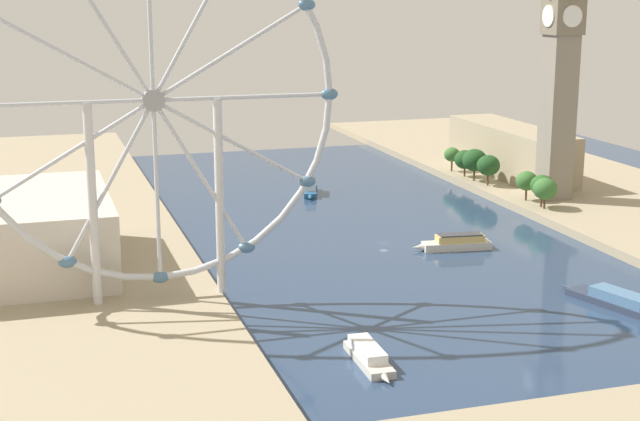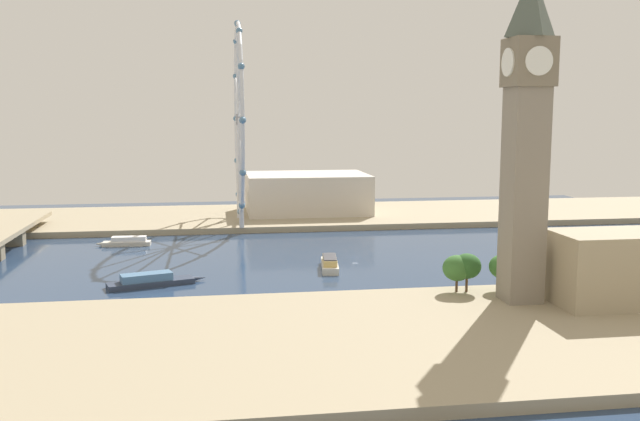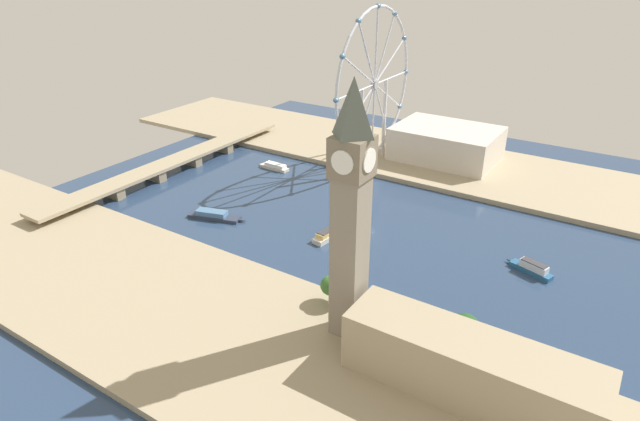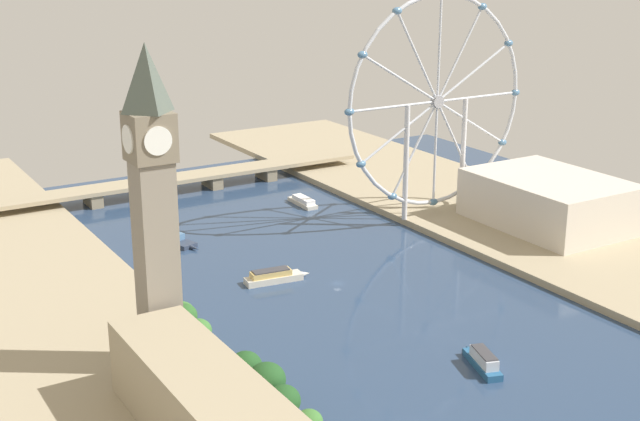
% 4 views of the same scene
% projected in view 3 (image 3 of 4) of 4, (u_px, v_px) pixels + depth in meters
% --- Properties ---
extents(ground_plane, '(389.00, 389.00, 0.00)m').
position_uv_depth(ground_plane, '(373.00, 229.00, 289.10)').
color(ground_plane, navy).
extents(riverbank_left, '(90.00, 520.00, 3.00)m').
position_uv_depth(riverbank_left, '(237.00, 338.00, 205.80)').
color(riverbank_left, tan).
rests_on(riverbank_left, ground_plane).
extents(riverbank_right, '(90.00, 520.00, 3.00)m').
position_uv_depth(riverbank_right, '(448.00, 164.00, 371.09)').
color(riverbank_right, tan).
rests_on(riverbank_right, ground_plane).
extents(clock_tower, '(13.31, 13.31, 96.83)m').
position_uv_depth(clock_tower, '(351.00, 212.00, 185.90)').
color(clock_tower, gray).
rests_on(clock_tower, riverbank_left).
extents(parliament_block, '(22.00, 82.14, 21.48)m').
position_uv_depth(parliament_block, '(469.00, 368.00, 173.66)').
color(parliament_block, tan).
rests_on(parliament_block, riverbank_left).
extents(tree_row_embankment, '(11.94, 86.55, 13.76)m').
position_uv_depth(tree_row_embankment, '(417.00, 314.00, 203.64)').
color(tree_row_embankment, '#513823').
rests_on(tree_row_embankment, riverbank_left).
extents(ferris_wheel, '(99.59, 3.20, 102.09)m').
position_uv_depth(ferris_wheel, '(375.00, 86.00, 347.64)').
color(ferris_wheel, silver).
rests_on(ferris_wheel, riverbank_right).
extents(riverside_hall, '(49.84, 68.23, 21.90)m').
position_uv_depth(riverside_hall, '(446.00, 143.00, 372.54)').
color(riverside_hall, beige).
rests_on(riverside_hall, riverbank_right).
extents(river_bridge, '(201.00, 16.88, 8.41)m').
position_uv_depth(river_bridge, '(173.00, 163.00, 359.70)').
color(river_bridge, tan).
rests_on(river_bridge, ground_plane).
extents(tour_boat_0, '(10.94, 23.32, 5.94)m').
position_uv_depth(tour_boat_0, '(531.00, 268.00, 249.08)').
color(tour_boat_0, '#235684').
rests_on(tour_boat_0, ground_plane).
extents(tour_boat_1, '(26.71, 8.88, 5.19)m').
position_uv_depth(tour_boat_1, '(331.00, 233.00, 279.92)').
color(tour_boat_1, beige).
rests_on(tour_boat_1, ground_plane).
extents(tour_boat_2, '(15.59, 34.19, 4.55)m').
position_uv_depth(tour_boat_2, '(214.00, 215.00, 299.38)').
color(tour_boat_2, '#2D384C').
rests_on(tour_boat_2, ground_plane).
extents(tour_boat_3, '(6.39, 24.74, 4.11)m').
position_uv_depth(tour_boat_3, '(274.00, 166.00, 366.35)').
color(tour_boat_3, beige).
rests_on(tour_boat_3, ground_plane).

